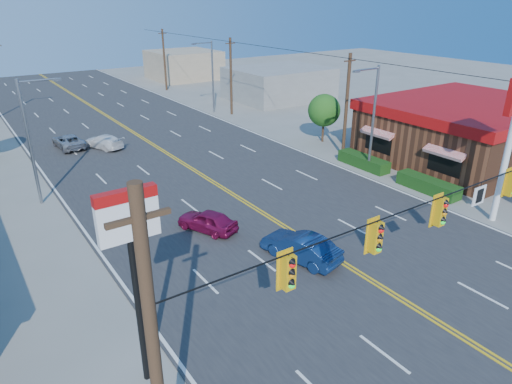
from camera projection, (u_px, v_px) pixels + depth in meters
ground at (437, 323)px, 18.81m from camera, size 160.00×160.00×0.00m
road at (205, 177)px, 33.97m from camera, size 20.00×120.00×0.06m
signal_span at (456, 218)px, 16.83m from camera, size 24.32×0.34×9.00m
kfc at (465, 130)px, 37.32m from camera, size 16.30×12.40×4.70m
pizza_hut_sign at (132, 250)px, 14.09m from camera, size 1.90×0.30×6.85m
streetlight_se at (372, 114)px, 33.27m from camera, size 2.55×0.25×8.00m
streetlight_ne at (211, 73)px, 51.47m from camera, size 2.55×0.25×8.00m
streetlight_sw at (32, 136)px, 28.12m from camera, size 2.55×0.25×8.00m
utility_pole_near at (346, 106)px, 37.16m from camera, size 0.28×0.28×8.40m
utility_pole_mid at (231, 77)px, 50.81m from camera, size 0.28×0.28×8.40m
utility_pole_far at (164, 60)px, 64.47m from camera, size 0.28×0.28×8.40m
tree_kfc_rear at (324, 110)px, 41.36m from camera, size 2.94×2.94×4.41m
bld_east_mid at (279, 83)px, 59.80m from camera, size 12.00×10.00×4.00m
bld_east_far at (184, 65)px, 74.85m from camera, size 10.00×10.00×4.40m
car_magenta at (207, 221)px, 25.98m from camera, size 2.81×3.89×1.23m
car_blue at (301, 248)px, 23.05m from camera, size 2.46×4.47×1.40m
car_white at (104, 142)px, 40.30m from camera, size 3.03×4.39×1.18m
car_silver at (69, 142)px, 40.35m from camera, size 2.29×4.48×1.21m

